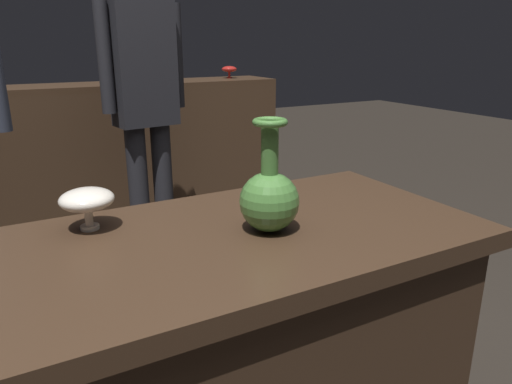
% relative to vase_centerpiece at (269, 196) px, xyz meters
% --- Properties ---
extents(display_plinth, '(1.20, 0.64, 0.80)m').
position_rel_vase_centerpiece_xyz_m(display_plinth, '(-0.06, 0.03, -0.48)').
color(display_plinth, '#382619').
rests_on(display_plinth, ground_plane).
extents(back_display_shelf, '(2.60, 0.40, 0.99)m').
position_rel_vase_centerpiece_xyz_m(back_display_shelf, '(-0.06, 2.23, -0.39)').
color(back_display_shelf, '#422D1E').
rests_on(back_display_shelf, ground_plane).
extents(vase_centerpiece, '(0.15, 0.15, 0.28)m').
position_rel_vase_centerpiece_xyz_m(vase_centerpiece, '(0.00, 0.00, 0.00)').
color(vase_centerpiece, '#477A38').
rests_on(vase_centerpiece, display_plinth).
extents(vase_tall_behind, '(0.13, 0.13, 0.10)m').
position_rel_vase_centerpiece_xyz_m(vase_tall_behind, '(-0.39, 0.22, -0.01)').
color(vase_tall_behind, silver).
rests_on(vase_tall_behind, display_plinth).
extents(shelf_vase_right, '(0.13, 0.13, 0.17)m').
position_rel_vase_centerpiece_xyz_m(shelf_vase_right, '(0.46, 2.19, 0.20)').
color(shelf_vase_right, gray).
rests_on(shelf_vase_right, back_display_shelf).
extents(shelf_vase_far_right, '(0.11, 0.11, 0.09)m').
position_rel_vase_centerpiece_xyz_m(shelf_vase_far_right, '(0.98, 2.25, 0.16)').
color(shelf_vase_far_right, red).
rests_on(shelf_vase_far_right, back_display_shelf).
extents(visitor_center_back, '(0.47, 0.23, 1.65)m').
position_rel_vase_centerpiece_xyz_m(visitor_center_back, '(0.16, 1.59, 0.08)').
color(visitor_center_back, '#232328').
rests_on(visitor_center_back, ground_plane).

